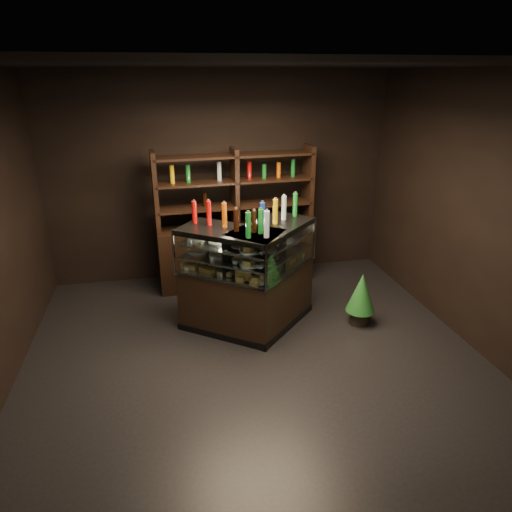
{
  "coord_description": "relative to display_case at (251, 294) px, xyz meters",
  "views": [
    {
      "loc": [
        -0.88,
        -4.11,
        2.94
      ],
      "look_at": [
        0.14,
        0.67,
        0.97
      ],
      "focal_mm": 32.0,
      "sensor_mm": 36.0,
      "label": 1
    }
  ],
  "objects": [
    {
      "name": "potted_conifer",
      "position": [
        1.35,
        -0.22,
        -0.0
      ],
      "size": [
        0.36,
        0.36,
        0.77
      ],
      "rotation": [
        0.0,
        0.0,
        -0.01
      ],
      "color": "black",
      "rests_on": "ground"
    },
    {
      "name": "ground",
      "position": [
        -0.1,
        -0.76,
        -0.44
      ],
      "size": [
        5.0,
        5.0,
        0.0
      ],
      "primitive_type": "plane",
      "color": "black",
      "rests_on": "ground"
    },
    {
      "name": "food_display",
      "position": [
        0.0,
        -0.0,
        0.55
      ],
      "size": [
        1.46,
        0.89,
        0.41
      ],
      "color": "gold",
      "rests_on": "display_case"
    },
    {
      "name": "back_shelving",
      "position": [
        0.04,
        1.29,
        0.17
      ],
      "size": [
        2.25,
        0.53,
        2.0
      ],
      "rotation": [
        0.0,
        0.0,
        0.05
      ],
      "color": "black",
      "rests_on": "ground"
    },
    {
      "name": "display_case",
      "position": [
        0.0,
        0.0,
        0.0
      ],
      "size": [
        1.78,
        1.26,
        1.3
      ],
      "rotation": [
        0.0,
        0.0,
        0.07
      ],
      "color": "black",
      "rests_on": "ground"
    },
    {
      "name": "bottles_top",
      "position": [
        -0.0,
        0.0,
        0.99
      ],
      "size": [
        1.29,
        0.75,
        0.3
      ],
      "color": "#B20C0A",
      "rests_on": "display_case"
    },
    {
      "name": "room_shell",
      "position": [
        -0.1,
        -0.76,
        1.5
      ],
      "size": [
        5.02,
        5.02,
        3.01
      ],
      "color": "black",
      "rests_on": "ground"
    }
  ]
}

